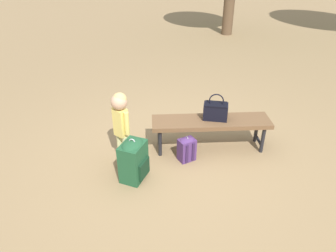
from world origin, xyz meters
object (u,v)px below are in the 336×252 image
(child_standing, at_px, (121,118))
(backpack_large, at_px, (133,159))
(handbag, at_px, (216,110))
(backpack_small, at_px, (187,148))
(park_bench, at_px, (211,124))

(child_standing, distance_m, backpack_large, 0.53)
(handbag, distance_m, backpack_large, 1.29)
(child_standing, bearing_deg, backpack_small, 169.40)
(backpack_large, bearing_deg, handbag, -160.29)
(handbag, bearing_deg, park_bench, 19.93)
(backpack_large, distance_m, backpack_small, 0.77)
(handbag, height_order, child_standing, child_standing)
(backpack_small, bearing_deg, park_bench, -154.08)
(park_bench, bearing_deg, child_standing, 1.86)
(park_bench, relative_size, backpack_small, 4.59)
(backpack_small, bearing_deg, backpack_large, 16.10)
(child_standing, bearing_deg, park_bench, -178.14)
(park_bench, height_order, backpack_large, backpack_large)
(handbag, xyz_separation_m, backpack_large, (1.18, 0.42, -0.29))
(park_bench, xyz_separation_m, backpack_small, (0.39, 0.19, -0.21))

